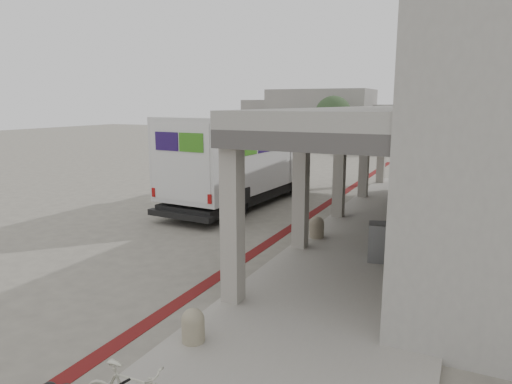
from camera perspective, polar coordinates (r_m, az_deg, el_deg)
The scene contains 12 objects.
ground at distance 13.65m, azimuth -3.62°, elevation -6.71°, with size 120.00×120.00×0.00m, color #6A655B.
bike_lane_stripe at distance 14.96m, azimuth 3.51°, elevation -5.09°, with size 0.35×40.00×0.01m, color #5E1212.
sidewalk at distance 12.28m, azimuth 13.10°, elevation -8.75°, with size 4.40×28.00×0.12m, color gray.
transit_building at distance 15.85m, azimuth 27.45°, elevation 7.08°, with size 7.60×17.00×7.00m.
distant_backdrop at distance 48.12m, azimuth 14.75°, elevation 8.97°, with size 28.00×10.00×6.50m.
tree_left at distance 40.95m, azimuth 9.62°, elevation 9.54°, with size 3.20×3.20×4.80m.
tree_mid at distance 41.57m, azimuth 19.83°, elevation 9.07°, with size 3.20×3.20×4.80m.
fedex_truck at distance 18.80m, azimuth -1.82°, elevation 4.35°, with size 3.20×8.80×3.69m.
bench at distance 12.36m, azimuth 19.06°, elevation -7.14°, with size 0.46×1.86×0.43m.
bollard_near at distance 8.22m, azimuth -7.88°, elevation -16.16°, with size 0.40×0.40×0.60m.
bollard_far at distance 14.06m, azimuth 7.60°, elevation -4.33°, with size 0.45×0.45×0.67m.
utility_cabinet at distance 12.33m, azimuth 14.89°, elevation -6.03°, with size 0.45×0.59×0.99m, color slate.
Camera 1 is at (6.38, -11.32, 4.16)m, focal length 32.00 mm.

